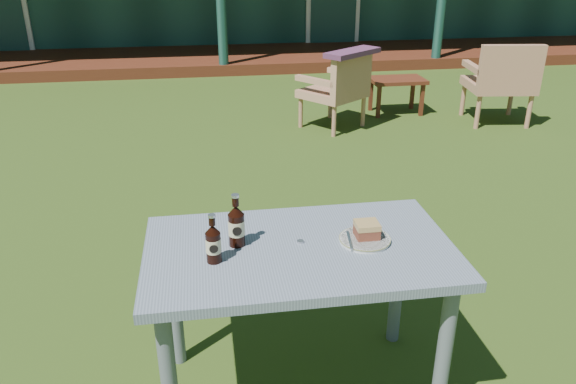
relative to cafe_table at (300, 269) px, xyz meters
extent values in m
plane|color=#334916|center=(0.00, 1.60, -0.62)|extent=(80.00, 80.00, 0.00)
cube|color=#502213|center=(0.00, 7.20, -0.54)|extent=(15.00, 1.80, 0.16)
cube|color=slate|center=(0.00, 0.00, 0.08)|extent=(1.20, 0.70, 0.04)
cylinder|color=slate|center=(0.52, -0.27, -0.28)|extent=(0.06, 0.06, 0.68)
cylinder|color=slate|center=(-0.52, 0.27, -0.28)|extent=(0.06, 0.06, 0.68)
cylinder|color=slate|center=(0.52, 0.27, -0.28)|extent=(0.06, 0.06, 0.68)
cylinder|color=silver|center=(0.26, 0.00, 0.11)|extent=(0.20, 0.20, 0.01)
cylinder|color=olive|center=(0.26, 0.00, 0.11)|extent=(0.20, 0.20, 0.00)
cube|color=#5D2C1E|center=(0.27, 0.02, 0.14)|extent=(0.09, 0.08, 0.04)
cube|color=#A9864B|center=(0.27, 0.02, 0.17)|extent=(0.09, 0.09, 0.02)
cube|color=silver|center=(0.20, -0.01, 0.12)|extent=(0.03, 0.14, 0.00)
cylinder|color=black|center=(-0.24, 0.05, 0.17)|extent=(0.06, 0.06, 0.13)
cone|color=black|center=(-0.24, 0.05, 0.25)|extent=(0.06, 0.06, 0.04)
cylinder|color=black|center=(-0.24, 0.05, 0.29)|extent=(0.03, 0.03, 0.04)
cylinder|color=silver|center=(-0.24, 0.05, 0.31)|extent=(0.03, 0.03, 0.01)
cylinder|color=beige|center=(-0.24, 0.05, 0.18)|extent=(0.06, 0.06, 0.06)
cylinder|color=black|center=(-0.24, 0.02, 0.18)|extent=(0.04, 0.00, 0.04)
cylinder|color=black|center=(-0.33, -0.06, 0.16)|extent=(0.06, 0.06, 0.12)
cone|color=black|center=(-0.33, -0.06, 0.24)|extent=(0.06, 0.06, 0.03)
cylinder|color=black|center=(-0.33, -0.06, 0.27)|extent=(0.02, 0.02, 0.03)
cylinder|color=silver|center=(-0.33, -0.06, 0.29)|extent=(0.03, 0.03, 0.01)
cylinder|color=beige|center=(-0.33, -0.06, 0.17)|extent=(0.06, 0.06, 0.05)
cylinder|color=black|center=(-0.33, -0.09, 0.17)|extent=(0.03, 0.00, 0.03)
cylinder|color=silver|center=(0.01, 0.03, 0.11)|extent=(0.03, 0.03, 0.01)
cube|color=#B17858|center=(1.00, 3.72, -0.26)|extent=(0.79, 0.78, 0.08)
cube|color=#B17858|center=(1.14, 3.53, -0.03)|extent=(0.50, 0.41, 0.38)
cube|color=#B17858|center=(1.19, 3.89, -0.09)|extent=(0.36, 0.44, 0.05)
cube|color=#B17858|center=(0.79, 3.58, -0.09)|extent=(0.36, 0.44, 0.05)
cylinder|color=#B17858|center=(1.06, 4.05, -0.46)|extent=(0.05, 0.05, 0.32)
cylinder|color=#B17858|center=(0.67, 3.75, -0.46)|extent=(0.05, 0.05, 0.32)
cylinder|color=#B17858|center=(1.33, 3.69, -0.46)|extent=(0.05, 0.05, 0.32)
cylinder|color=#B17858|center=(0.95, 3.39, -0.46)|extent=(0.05, 0.05, 0.32)
cube|color=#B17858|center=(2.79, 3.63, -0.22)|extent=(0.71, 0.68, 0.09)
cube|color=#B17858|center=(2.75, 3.38, 0.04)|extent=(0.64, 0.16, 0.42)
cube|color=#B17858|center=(3.07, 3.62, -0.03)|extent=(0.14, 0.56, 0.06)
cube|color=#B17858|center=(2.51, 3.69, -0.03)|extent=(0.14, 0.56, 0.06)
cylinder|color=#B17858|center=(3.09, 3.85, -0.44)|extent=(0.05, 0.05, 0.35)
cylinder|color=#B17858|center=(2.55, 3.92, -0.44)|extent=(0.05, 0.05, 0.35)
cylinder|color=#B17858|center=(3.02, 3.35, -0.44)|extent=(0.05, 0.05, 0.35)
cylinder|color=#B17858|center=(2.49, 3.42, -0.44)|extent=(0.05, 0.05, 0.35)
cube|color=#562C4B|center=(1.14, 3.53, 0.19)|extent=(0.65, 0.57, 0.05)
cube|color=#502213|center=(1.83, 4.11, -0.24)|extent=(0.60, 0.40, 0.04)
cube|color=#502213|center=(1.58, 3.96, -0.44)|extent=(0.04, 0.04, 0.36)
cube|color=#502213|center=(2.08, 3.96, -0.44)|extent=(0.04, 0.04, 0.36)
cube|color=#502213|center=(1.58, 4.26, -0.44)|extent=(0.04, 0.04, 0.36)
cube|color=#502213|center=(2.08, 4.26, -0.44)|extent=(0.04, 0.04, 0.36)
camera|label=1|loc=(-0.34, -1.87, 1.19)|focal=35.00mm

